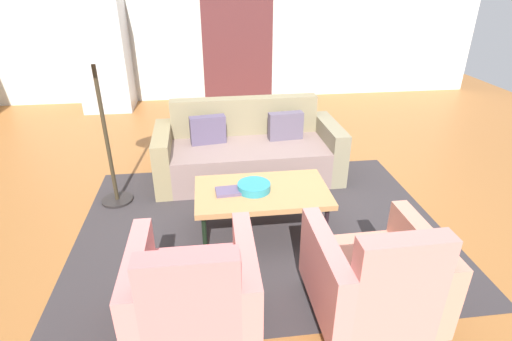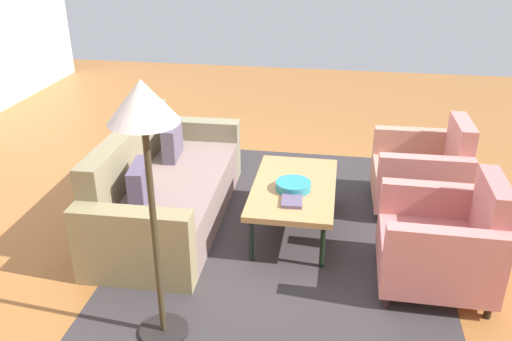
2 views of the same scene
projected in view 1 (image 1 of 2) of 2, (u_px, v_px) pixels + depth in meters
ground_plane at (274, 198)px, 4.30m from camera, size 10.96×10.96×0.00m
wall_back at (239, 20)px, 7.18m from camera, size 9.13×0.12×2.80m
area_rug at (261, 226)px, 3.82m from camera, size 3.40×2.60×0.01m
couch at (248, 152)px, 4.70m from camera, size 2.12×0.94×0.86m
coffee_table at (262, 193)px, 3.60m from camera, size 1.20×0.70×0.43m
armchair_left at (194, 298)px, 2.52m from camera, size 0.81×0.81×0.88m
armchair_right at (376, 281)px, 2.66m from camera, size 0.81×0.81×0.88m
fruit_bowl at (254, 187)px, 3.56m from camera, size 0.30×0.30×0.07m
book_stack at (231, 191)px, 3.54m from camera, size 0.27×0.18×0.03m
cabinet at (237, 52)px, 7.09m from camera, size 1.20×0.51×1.80m
refrigerator at (103, 55)px, 6.72m from camera, size 0.80×0.73×1.85m
floor_lamp at (93, 64)px, 3.60m from camera, size 0.40×0.40×1.72m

